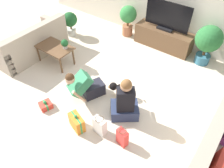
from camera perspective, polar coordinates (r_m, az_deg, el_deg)
ground_plane at (r=4.69m, az=-1.54°, el=-2.50°), size 16.00×16.00×0.00m
sofa_left at (r=5.99m, az=-20.38°, el=9.79°), size 0.85×1.86×0.83m
sofa_right at (r=3.85m, az=26.92°, el=-17.04°), size 0.85×1.86×0.83m
coffee_table at (r=5.43m, az=-14.85°, el=8.96°), size 0.91×0.53×0.47m
tv_console at (r=6.08m, az=13.27°, el=11.58°), size 1.52×0.46×0.52m
tv at (r=5.80m, az=14.22°, el=16.46°), size 1.17×0.20×0.72m
potted_plant_corner_left at (r=6.49m, az=-10.86°, el=15.72°), size 0.40×0.40×0.69m
potted_plant_back_right at (r=5.60m, az=23.84°, el=10.23°), size 0.62×0.62×0.99m
potted_plant_back_left at (r=6.35m, az=4.20°, el=16.91°), size 0.47×0.47×0.87m
person_kneeling at (r=4.42m, az=-7.18°, el=-0.46°), size 0.58×0.80×0.75m
person_sitting at (r=4.04m, az=3.41°, el=-4.95°), size 0.66×0.64×0.95m
dog at (r=4.48m, az=2.03°, el=-1.03°), size 0.44×0.35×0.36m
gift_box_a at (r=4.57m, az=-16.93°, el=-5.31°), size 0.27×0.29×0.19m
gift_box_b at (r=4.06m, az=-9.19°, el=-9.84°), size 0.38×0.27×0.36m
gift_bag_a at (r=3.80m, az=2.70°, el=-13.71°), size 0.23×0.16×0.37m
gift_bag_b at (r=3.93m, az=-3.22°, el=-10.83°), size 0.25×0.16×0.39m
tabletop_plant at (r=5.21m, az=-12.26°, el=10.28°), size 0.17×0.17×0.22m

